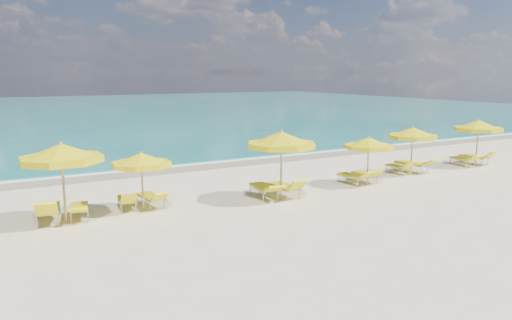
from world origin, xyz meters
TOP-DOWN VIEW (x-y plane):
  - ground_plane at (0.00, 0.00)m, footprint 120.00×120.00m
  - ocean at (0.00, 48.00)m, footprint 120.00×80.00m
  - wet_sand_band at (0.00, 7.40)m, footprint 120.00×2.60m
  - foam_line at (0.00, 8.20)m, footprint 120.00×1.20m
  - whitecap_near at (-6.00, 17.00)m, footprint 14.00×0.36m
  - whitecap_far at (8.00, 24.00)m, footprint 18.00×0.30m
  - umbrella_2 at (-7.56, 0.38)m, footprint 3.39×3.39m
  - umbrella_3 at (-5.00, 0.54)m, footprint 2.57×2.57m
  - umbrella_4 at (-0.05, -0.48)m, footprint 2.89×2.89m
  - umbrella_5 at (4.45, -0.20)m, footprint 2.20×2.20m
  - umbrella_6 at (7.76, 0.50)m, footprint 2.60×2.60m
  - umbrella_7 at (12.24, 0.40)m, footprint 3.08×3.08m
  - lounger_2_left at (-8.02, 0.74)m, footprint 1.01×2.06m
  - lounger_2_right at (-7.07, 0.73)m, footprint 0.88×1.83m
  - lounger_3_left at (-5.43, 1.05)m, footprint 0.78×1.67m
  - lounger_3_right at (-4.59, 0.97)m, footprint 0.75×1.81m
  - lounger_4_left at (-0.45, 0.06)m, footprint 0.86×2.05m
  - lounger_4_right at (0.32, -0.13)m, footprint 0.71×1.91m
  - lounger_5_left at (4.02, 0.22)m, footprint 0.77×1.79m
  - lounger_5_right at (4.84, 0.37)m, footprint 0.60×1.65m
  - lounger_6_left at (7.39, 0.91)m, footprint 0.66×1.62m
  - lounger_6_right at (8.30, 0.91)m, footprint 1.01×2.15m
  - lounger_7_left at (11.74, 0.78)m, footprint 0.81×1.78m
  - lounger_7_right at (12.76, 0.85)m, footprint 0.81×1.91m

SIDE VIEW (x-z plane):
  - ground_plane at x=0.00m, z-range 0.00..0.00m
  - ocean at x=0.00m, z-range -0.15..0.15m
  - wet_sand_band at x=0.00m, z-range -0.01..0.01m
  - foam_line at x=0.00m, z-range -0.01..0.01m
  - whitecap_near at x=-6.00m, z-range -0.03..0.03m
  - whitecap_far at x=8.00m, z-range -0.03..0.03m
  - lounger_5_right at x=4.84m, z-range -0.16..0.56m
  - lounger_6_left at x=7.39m, z-range -0.18..0.58m
  - lounger_3_left at x=-5.43m, z-range -0.18..0.59m
  - lounger_2_right at x=-7.07m, z-range -0.12..0.53m
  - lounger_7_left at x=11.74m, z-range -0.15..0.57m
  - lounger_5_left at x=4.02m, z-range -0.16..0.59m
  - lounger_3_right at x=-4.59m, z-range -0.15..0.58m
  - lounger_7_right at x=12.76m, z-range -0.19..0.65m
  - lounger_4_left at x=-0.45m, z-range -0.14..0.61m
  - lounger_4_right at x=0.32m, z-range -0.20..0.67m
  - lounger_6_right at x=8.30m, z-range -0.16..0.66m
  - lounger_2_left at x=-8.02m, z-range -0.22..0.72m
  - umbrella_3 at x=-5.00m, z-range 0.73..2.81m
  - umbrella_5 at x=4.45m, z-range 0.74..2.82m
  - umbrella_6 at x=7.76m, z-range 0.80..3.06m
  - umbrella_7 at x=12.24m, z-range 0.85..3.25m
  - umbrella_2 at x=-7.56m, z-range 0.92..3.53m
  - umbrella_4 at x=-0.05m, z-range 0.93..3.55m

